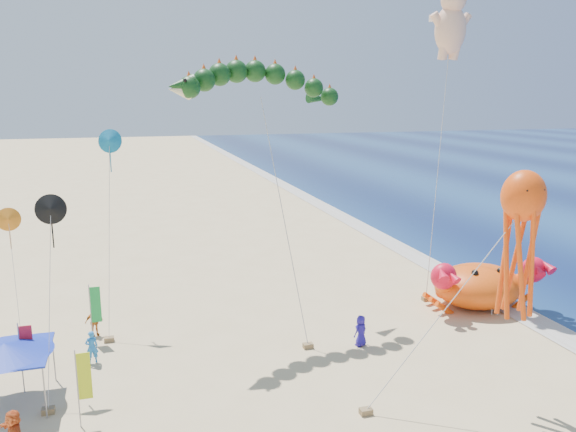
{
  "coord_description": "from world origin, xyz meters",
  "views": [
    {
      "loc": [
        -9.97,
        -25.21,
        12.56
      ],
      "look_at": [
        -2.0,
        2.0,
        6.5
      ],
      "focal_mm": 35.0,
      "sensor_mm": 36.0,
      "label": 1
    }
  ],
  "objects_px": {
    "crab_inflatable": "(479,284)",
    "octopus_kite": "(520,233)",
    "cherub_kite": "(451,21)",
    "dragon_kite": "(258,88)",
    "canopy_blue": "(5,349)"
  },
  "relations": [
    {
      "from": "crab_inflatable",
      "to": "canopy_blue",
      "type": "xyz_separation_m",
      "value": [
        -25.34,
        -4.07,
        1.02
      ]
    },
    {
      "from": "crab_inflatable",
      "to": "cherub_kite",
      "type": "distance_m",
      "value": 16.03
    },
    {
      "from": "cherub_kite",
      "to": "canopy_blue",
      "type": "bearing_deg",
      "value": -162.46
    },
    {
      "from": "crab_inflatable",
      "to": "canopy_blue",
      "type": "height_order",
      "value": "crab_inflatable"
    },
    {
      "from": "cherub_kite",
      "to": "canopy_blue",
      "type": "distance_m",
      "value": 29.69
    },
    {
      "from": "cherub_kite",
      "to": "dragon_kite",
      "type": "bearing_deg",
      "value": -170.63
    },
    {
      "from": "crab_inflatable",
      "to": "dragon_kite",
      "type": "distance_m",
      "value": 17.63
    },
    {
      "from": "crab_inflatable",
      "to": "dragon_kite",
      "type": "xyz_separation_m",
      "value": [
        -13.23,
        1.65,
        11.54
      ]
    },
    {
      "from": "crab_inflatable",
      "to": "octopus_kite",
      "type": "xyz_separation_m",
      "value": [
        -5.63,
        -10.0,
        5.94
      ]
    },
    {
      "from": "octopus_kite",
      "to": "canopy_blue",
      "type": "xyz_separation_m",
      "value": [
        -19.71,
        5.93,
        -4.92
      ]
    },
    {
      "from": "dragon_kite",
      "to": "cherub_kite",
      "type": "distance_m",
      "value": 13.36
    },
    {
      "from": "octopus_kite",
      "to": "dragon_kite",
      "type": "bearing_deg",
      "value": 123.1
    },
    {
      "from": "crab_inflatable",
      "to": "octopus_kite",
      "type": "height_order",
      "value": "octopus_kite"
    },
    {
      "from": "cherub_kite",
      "to": "octopus_kite",
      "type": "xyz_separation_m",
      "value": [
        -4.97,
        -13.73,
        -9.64
      ]
    },
    {
      "from": "crab_inflatable",
      "to": "dragon_kite",
      "type": "relative_size",
      "value": 0.52
    }
  ]
}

